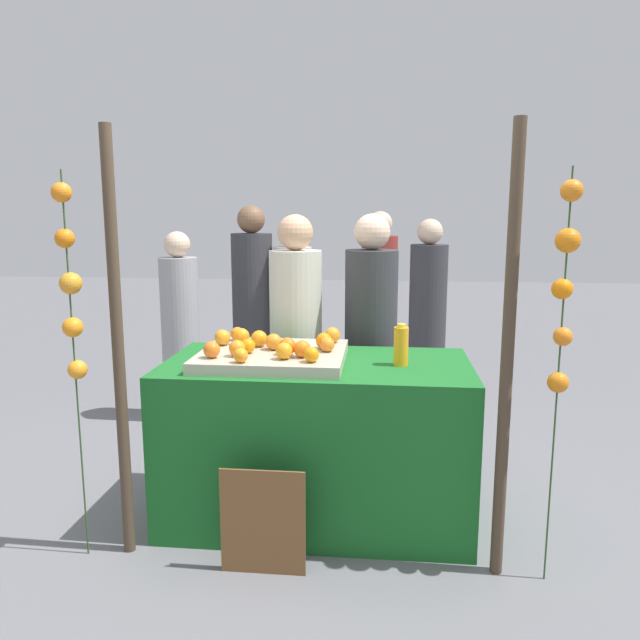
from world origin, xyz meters
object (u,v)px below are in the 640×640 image
stall_counter (317,440)px  vendor_right (370,354)px  chalkboard_sign (263,523)px  vendor_left (296,354)px  orange_0 (237,348)px  orange_1 (259,339)px  juice_bottle (401,346)px

stall_counter → vendor_right: (0.27, 0.68, 0.33)m
stall_counter → chalkboard_sign: (-0.19, -0.57, -0.19)m
stall_counter → vendor_left: 0.74m
orange_0 → orange_1: 0.24m
chalkboard_sign → vendor_left: size_ratio=0.32×
juice_bottle → vendor_right: vendor_right is taller
vendor_left → vendor_right: vendor_right is taller
chalkboard_sign → orange_1: bearing=102.1°
vendor_right → orange_0: bearing=-128.1°
vendor_right → vendor_left: bearing=-174.0°
orange_1 → juice_bottle: bearing=-6.8°
orange_1 → vendor_left: vendor_left is taller
orange_1 → vendor_left: size_ratio=0.05×
orange_0 → chalkboard_sign: (0.20, -0.40, -0.73)m
stall_counter → juice_bottle: 0.70m
juice_bottle → chalkboard_sign: size_ratio=0.42×
orange_0 → vendor_left: (0.19, 0.79, -0.21)m
chalkboard_sign → vendor_left: (-0.01, 1.20, 0.52)m
stall_counter → vendor_right: vendor_right is taller
chalkboard_sign → vendor_right: bearing=69.8°
stall_counter → juice_bottle: (0.44, -0.02, 0.54)m
chalkboard_sign → juice_bottle: bearing=40.9°
chalkboard_sign → vendor_right: 1.43m
orange_0 → vendor_right: (0.66, 0.84, -0.21)m
stall_counter → orange_0: 0.69m
orange_0 → orange_1: bearing=74.4°
chalkboard_sign → vendor_right: vendor_right is taller
juice_bottle → vendor_left: (-0.64, 0.65, -0.21)m
stall_counter → chalkboard_sign: size_ratio=3.12×
stall_counter → orange_1: (-0.33, 0.07, 0.54)m
orange_1 → juice_bottle: size_ratio=0.41×
chalkboard_sign → stall_counter: bearing=71.7°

